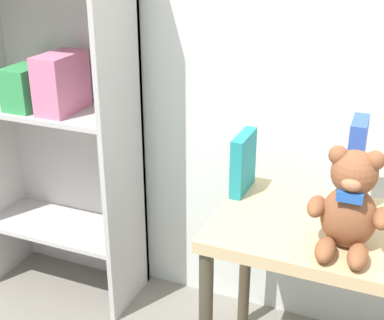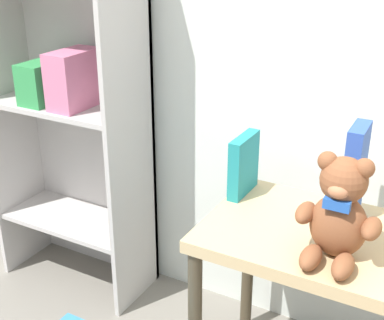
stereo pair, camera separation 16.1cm
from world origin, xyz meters
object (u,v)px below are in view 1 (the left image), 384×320
at_px(book_standing_blue, 355,165).
at_px(bookshelf_side, 55,85).
at_px(teddy_bear, 350,205).
at_px(book_standing_teal, 243,163).
at_px(display_table, 339,255).

bearing_deg(book_standing_blue, bookshelf_side, 174.64).
distance_m(teddy_bear, book_standing_teal, 0.40).
bearing_deg(teddy_bear, bookshelf_side, 164.75).
xyz_separation_m(bookshelf_side, teddy_bear, (1.07, -0.29, -0.12)).
relative_size(display_table, book_standing_teal, 3.83).
relative_size(bookshelf_side, display_table, 2.09).
relative_size(bookshelf_side, book_standing_blue, 5.48).
xyz_separation_m(display_table, teddy_bear, (0.02, -0.10, 0.21)).
xyz_separation_m(bookshelf_side, book_standing_teal, (0.73, -0.08, -0.14)).
relative_size(book_standing_teal, book_standing_blue, 0.68).
height_order(display_table, teddy_bear, teddy_bear).
bearing_deg(bookshelf_side, display_table, -10.52).
height_order(display_table, book_standing_teal, book_standing_teal).
relative_size(display_table, book_standing_blue, 2.62).
xyz_separation_m(bookshelf_side, display_table, (1.05, -0.20, -0.32)).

